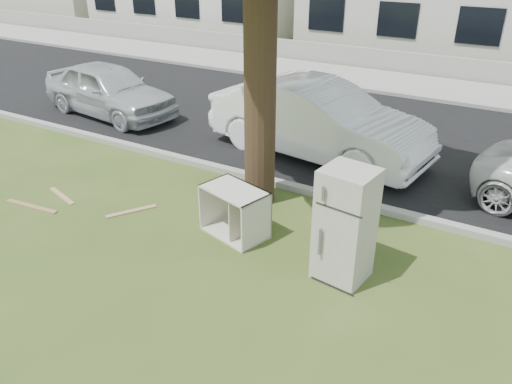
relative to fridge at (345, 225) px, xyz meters
The scene contains 13 objects.
ground 1.95m from the fridge, 167.16° to the right, with size 120.00×120.00×0.00m, color #384C1B.
road 5.92m from the fridge, 107.10° to the left, with size 120.00×7.00×0.01m, color black.
kerb_near 2.81m from the fridge, 129.98° to the left, with size 120.00×0.18×0.12m, color gray.
kerb_far 9.35m from the fridge, 100.67° to the left, with size 120.00×0.18×0.12m, color gray.
sidewalk 10.78m from the fridge, 99.23° to the left, with size 120.00×2.80×0.01m, color gray.
low_wall 12.34m from the fridge, 98.04° to the left, with size 120.00×0.15×0.70m, color gray.
fridge is the anchor object (origin of this frame).
cabinet 1.95m from the fridge, behind, with size 1.03×0.64×0.80m, color silver.
plank_a 5.63m from the fridge, behind, with size 1.13×0.09×0.02m, color olive.
plank_b 5.42m from the fridge, behind, with size 0.88×0.09×0.02m, color tan.
plank_c 3.92m from the fridge, behind, with size 0.88×0.10×0.02m, color #A5835B.
car_center 4.36m from the fridge, 118.51° to the left, with size 1.69×4.83×1.59m, color white.
car_left 8.75m from the fridge, 155.46° to the left, with size 1.61×4.01×1.37m, color silver.
Camera 1 is at (3.56, -5.19, 4.30)m, focal length 35.00 mm.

